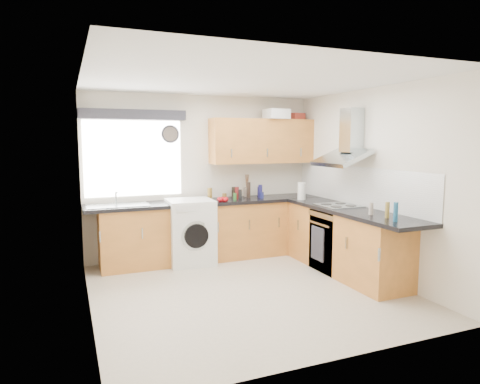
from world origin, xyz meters
name	(u,v)px	position (x,y,z in m)	size (l,w,h in m)	color
ground_plane	(247,290)	(0.00, 0.00, 0.00)	(3.60, 3.60, 0.00)	beige
ceiling	(248,80)	(0.00, 0.00, 2.50)	(3.60, 3.60, 0.02)	white
wall_back	(202,176)	(0.00, 1.80, 1.25)	(3.60, 0.02, 2.50)	silver
wall_front	(337,212)	(0.00, -1.80, 1.25)	(3.60, 0.02, 2.50)	silver
wall_left	(86,196)	(-1.80, 0.00, 1.25)	(0.02, 3.60, 2.50)	silver
wall_right	(371,183)	(1.80, 0.00, 1.25)	(0.02, 3.60, 2.50)	silver
window	(134,158)	(-1.05, 1.79, 1.55)	(1.40, 0.02, 1.10)	silver
window_blind	(133,114)	(-1.05, 1.70, 2.18)	(1.50, 0.18, 0.14)	#25242B
splashback	(356,186)	(1.79, 0.30, 1.18)	(0.01, 3.00, 0.54)	white
base_cab_back	(202,232)	(-0.10, 1.51, 0.43)	(3.00, 0.58, 0.86)	#A9672A
base_cab_corner	(295,224)	(1.50, 1.50, 0.43)	(0.60, 0.60, 0.86)	#A9672A
base_cab_right	(345,242)	(1.51, 0.15, 0.43)	(0.58, 2.10, 0.86)	#A9672A
worktop_back	(209,202)	(0.00, 1.50, 0.89)	(3.60, 0.62, 0.05)	black
worktop_right	(352,211)	(1.50, 0.00, 0.89)	(0.62, 2.42, 0.05)	black
sink	(118,203)	(-1.33, 1.50, 0.95)	(0.84, 0.46, 0.10)	#A5B1B6
oven	(337,240)	(1.50, 0.30, 0.42)	(0.56, 0.58, 0.85)	black
hob_plate	(338,205)	(1.50, 0.30, 0.92)	(0.52, 0.52, 0.01)	#A5B1B6
extractor_hood	(346,144)	(1.60, 0.30, 1.77)	(0.52, 0.78, 0.66)	#A5B1B6
upper_cabinets	(262,141)	(0.95, 1.62, 1.80)	(1.70, 0.35, 0.70)	#A9672A
washing_machine	(190,232)	(-0.32, 1.40, 0.48)	(0.65, 0.63, 0.95)	silver
wall_clock	(170,134)	(-0.50, 1.78, 1.91)	(0.27, 0.27, 0.04)	#25242B
casserole	(276,114)	(1.14, 1.52, 2.23)	(0.37, 0.26, 0.15)	silver
storage_box	(296,117)	(1.60, 1.70, 2.20)	(0.24, 0.20, 0.11)	#BB3E2F
utensil_pot	(247,192)	(0.72, 1.70, 0.98)	(0.10, 0.10, 0.15)	gray
kitchen_roll	(302,191)	(1.35, 1.05, 1.04)	(0.12, 0.12, 0.26)	silver
tomato_cluster	(223,199)	(0.16, 1.30, 0.94)	(0.15, 0.15, 0.07)	#A0090F
jar_0	(237,194)	(0.52, 1.66, 0.97)	(0.05, 0.05, 0.12)	olive
jar_1	(259,191)	(0.93, 1.68, 0.99)	(0.05, 0.05, 0.15)	navy
jar_2	(248,190)	(0.67, 1.53, 1.03)	(0.06, 0.06, 0.25)	black
jar_3	(234,192)	(0.49, 1.68, 0.99)	(0.07, 0.07, 0.17)	black
jar_4	(235,197)	(0.38, 1.37, 0.96)	(0.05, 0.05, 0.11)	#245A20
jar_5	(210,194)	(0.06, 1.61, 1.00)	(0.07, 0.07, 0.18)	brown
jar_6	(239,195)	(0.52, 1.53, 0.96)	(0.05, 0.05, 0.10)	brown
jar_7	(260,191)	(0.86, 1.49, 1.01)	(0.06, 0.06, 0.20)	#171547
jar_8	(237,193)	(0.46, 1.49, 1.00)	(0.06, 0.06, 0.19)	#581212
jar_9	(224,196)	(0.26, 1.51, 0.96)	(0.07, 0.07, 0.09)	brown
jar_10	(262,195)	(0.85, 1.41, 0.96)	(0.06, 0.06, 0.10)	navy
jar_11	(240,194)	(0.50, 1.48, 0.98)	(0.07, 0.07, 0.15)	black
bottle_0	(387,210)	(1.48, -0.69, 1.00)	(0.05, 0.05, 0.19)	olive
bottle_1	(396,212)	(1.41, -0.91, 1.02)	(0.05, 0.05, 0.22)	#19537A
bottle_2	(371,209)	(1.45, -0.44, 0.98)	(0.06, 0.06, 0.15)	#A4978C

